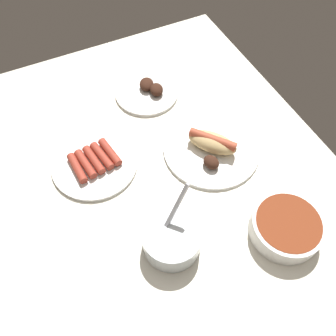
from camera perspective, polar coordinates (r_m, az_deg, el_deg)
ground_plane at (r=89.41cm, az=-0.45°, el=-3.46°), size 120.00×90.00×3.00cm
plate_sausages at (r=92.86cm, az=-11.88°, el=0.91°), size 22.48×22.48×3.13cm
bowl_chili at (r=84.27cm, az=18.71°, el=-9.04°), size 16.17×16.17×5.20cm
plate_hotdog_assembled at (r=93.71cm, az=7.13°, el=3.49°), size 25.84×25.84×5.61cm
bowl_coleslaw at (r=78.07cm, az=0.62°, el=-11.43°), size 13.09×13.09×16.16cm
plate_grilled_meat at (r=107.97cm, az=-3.31°, el=12.39°), size 18.96×18.96×3.78cm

